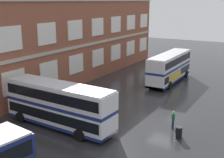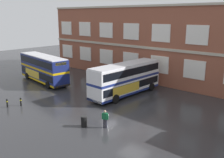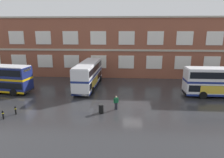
{
  "view_description": "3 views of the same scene",
  "coord_description": "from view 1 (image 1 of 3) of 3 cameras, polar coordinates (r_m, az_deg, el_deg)",
  "views": [
    {
      "loc": [
        -26.06,
        -9.58,
        11.23
      ],
      "look_at": [
        -4.18,
        3.39,
        4.44
      ],
      "focal_mm": 47.21,
      "sensor_mm": 36.0,
      "label": 1
    },
    {
      "loc": [
        12.75,
        -17.22,
        9.99
      ],
      "look_at": [
        -5.75,
        3.32,
        3.03
      ],
      "focal_mm": 40.73,
      "sensor_mm": 36.0,
      "label": 2
    },
    {
      "loc": [
        -0.97,
        -24.2,
        9.39
      ],
      "look_at": [
        -2.79,
        2.27,
        2.71
      ],
      "focal_mm": 32.62,
      "sensor_mm": 36.0,
      "label": 3
    }
  ],
  "objects": [
    {
      "name": "double_decker_middle",
      "position": [
        27.07,
        -10.2,
        -4.9
      ],
      "size": [
        3.15,
        11.08,
        4.07
      ],
      "color": "silver",
      "rests_on": "ground"
    },
    {
      "name": "double_decker_far",
      "position": [
        42.23,
        11.11,
        2.25
      ],
      "size": [
        11.01,
        2.9,
        4.07
      ],
      "color": "silver",
      "rests_on": "ground"
    },
    {
      "name": "ground_plane",
      "position": [
        30.65,
        6.27,
        -6.64
      ],
      "size": [
        120.0,
        120.0,
        0.0
      ],
      "primitive_type": "plane",
      "color": "#2B2B2D"
    },
    {
      "name": "station_litter_bin",
      "position": [
        25.71,
        12.81,
        -10.07
      ],
      "size": [
        0.6,
        0.6,
        1.03
      ],
      "color": "black",
      "rests_on": "ground"
    },
    {
      "name": "brick_terminal_building",
      "position": [
        37.73,
        -16.85,
        5.7
      ],
      "size": [
        57.67,
        8.19,
        11.46
      ],
      "color": "brown",
      "rests_on": "ground"
    },
    {
      "name": "waiting_passenger",
      "position": [
        27.29,
        11.75,
        -7.56
      ],
      "size": [
        0.61,
        0.39,
        1.7
      ],
      "color": "black",
      "rests_on": "ground"
    }
  ]
}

